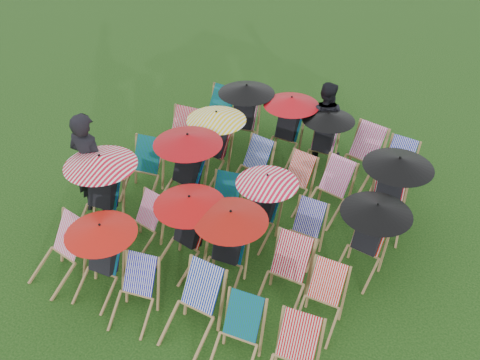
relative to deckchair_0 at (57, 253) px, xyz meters
The scene contains 32 objects.
ground 2.98m from the deckchair_0, 50.07° to the left, with size 100.00×100.00×0.00m, color black.
deckchair_0 is the anchor object (origin of this frame).
deckchair_1 0.78m from the deckchair_0, ahead, with size 1.02×1.08×1.21m.
deckchair_2 1.47m from the deckchair_0, ahead, with size 0.70×0.87×0.85m.
deckchair_3 2.34m from the deckchair_0, ahead, with size 0.66×0.90×0.96m.
deckchair_4 3.07m from the deckchair_0, ahead, with size 0.66×0.86×0.88m.
deckchair_6 1.25m from the deckchair_0, 98.86° to the left, with size 1.18×1.27×1.40m.
deckchair_7 1.34m from the deckchair_0, 61.25° to the left, with size 0.67×0.84×0.83m.
deckchair_8 1.92m from the deckchair_0, 37.73° to the left, with size 1.08×1.14×1.28m.
deckchair_9 2.53m from the deckchair_0, 27.04° to the left, with size 1.08×1.15×1.28m.
deckchair_10 3.38m from the deckchair_0, 20.63° to the left, with size 0.65×0.90×0.96m.
deckchair_11 3.93m from the deckchair_0, 15.84° to the left, with size 0.59×0.80×0.85m.
deckchair_12 2.33m from the deckchair_0, 94.97° to the left, with size 0.77×0.97×0.96m.
deckchair_13 2.53m from the deckchair_0, 74.91° to the left, with size 1.18×1.26×1.41m.
deckchair_14 2.72m from the deckchair_0, 55.46° to the left, with size 0.69×0.86×0.84m.
deckchair_15 3.21m from the deckchair_0, 45.78° to the left, with size 1.00×1.06×1.19m.
deckchair_16 3.75m from the deckchair_0, 36.62° to the left, with size 0.55×0.77×0.83m.
deckchair_17 4.62m from the deckchair_0, 30.57° to the left, with size 1.05×1.11×1.25m.
deckchair_18 3.53m from the deckchair_0, 93.29° to the left, with size 0.74×0.97×0.99m.
deckchair_19 3.53m from the deckchair_0, 80.22° to the left, with size 1.11×1.17×1.31m.
deckchair_20 3.69m from the deckchair_0, 66.83° to the left, with size 0.71×0.90×0.90m.
deckchair_21 4.10m from the deckchair_0, 55.49° to the left, with size 0.67×0.86×0.86m.
deckchair_22 4.52m from the deckchair_0, 48.72° to the left, with size 0.78×0.97×0.94m.
deckchair_23 5.32m from the deckchair_0, 41.55° to the left, with size 1.14×1.23×1.35m.
deckchair_24 4.65m from the deckchair_0, 90.81° to the left, with size 0.73×0.97×1.01m.
deckchair_25 4.67m from the deckchair_0, 82.35° to the left, with size 1.13×1.22×1.35m.
deckchair_26 4.95m from the deckchair_0, 71.62° to the left, with size 1.09×1.13×1.29m.
deckchair_27 5.22m from the deckchair_0, 63.09° to the left, with size 1.00×1.04×1.18m.
deckchair_28 5.56m from the deckchair_0, 55.91° to the left, with size 0.85×1.05×1.02m.
deckchair_29 6.01m from the deckchair_0, 50.91° to the left, with size 0.66×0.87×0.90m.
person_left 1.67m from the deckchair_0, 111.28° to the left, with size 0.71×0.47×1.96m, color black.
person_rear 5.59m from the deckchair_0, 66.86° to the left, with size 0.77×0.60×1.59m, color black.
Camera 1 is at (3.29, -6.00, 6.05)m, focal length 40.00 mm.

